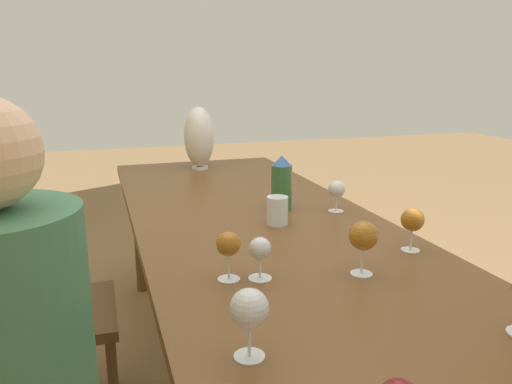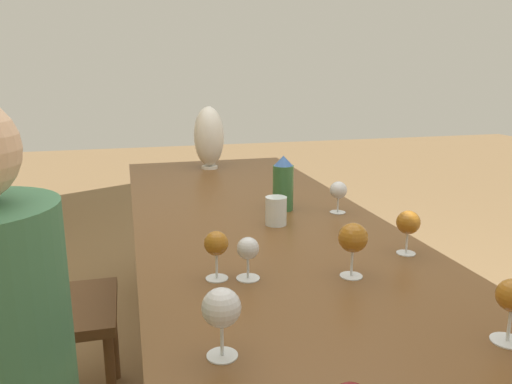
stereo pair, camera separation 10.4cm
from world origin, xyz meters
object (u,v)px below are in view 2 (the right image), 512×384
water_tumbler (276,211)px  vase (209,137)px  wine_glass_5 (216,245)px  wine_glass_1 (353,239)px  wine_glass_3 (221,309)px  water_bottle (283,184)px  person_near (0,381)px  wine_glass_4 (248,250)px  wine_glass_7 (338,191)px  wine_glass_6 (408,223)px  chair_far (33,298)px

water_tumbler → vase: (1.11, 0.06, 0.13)m
wine_glass_5 → water_tumbler: bearing=-34.8°
wine_glass_1 → wine_glass_3: 0.51m
wine_glass_1 → wine_glass_3: (-0.30, 0.42, -0.01)m
wine_glass_5 → water_bottle: bearing=-32.0°
vase → person_near: 1.94m
wine_glass_4 → wine_glass_7: size_ratio=0.94×
wine_glass_3 → wine_glass_6: size_ratio=1.05×
water_tumbler → wine_glass_3: (-0.80, 0.35, 0.05)m
wine_glass_1 → wine_glass_5: (0.08, 0.36, -0.01)m
wine_glass_1 → wine_glass_5: 0.37m
water_bottle → wine_glass_7: (-0.10, -0.20, -0.02)m
wine_glass_6 → chair_far: bearing=65.4°
wine_glass_4 → wine_glass_6: 0.52m
wine_glass_4 → person_near: (-0.22, 0.58, -0.15)m
vase → chair_far: 1.33m
wine_glass_1 → wine_glass_6: bearing=-63.8°
wine_glass_1 → wine_glass_6: size_ratio=1.11×
chair_far → wine_glass_6: bearing=-114.6°
water_bottle → wine_glass_6: bearing=-158.9°
water_bottle → water_tumbler: 0.21m
water_bottle → water_tumbler: water_bottle is taller
water_tumbler → person_near: size_ratio=0.08×
vase → wine_glass_4: 1.57m
water_tumbler → water_bottle: bearing=-24.7°
wine_glass_7 → water_bottle: bearing=64.1°
wine_glass_5 → wine_glass_3: bearing=171.4°
wine_glass_1 → chair_far: size_ratio=0.16×
wine_glass_3 → wine_glass_5: (0.37, -0.06, -0.01)m
water_tumbler → wine_glass_5: (-0.43, 0.30, 0.05)m
water_bottle → wine_glass_6: size_ratio=1.61×
wine_glass_1 → wine_glass_5: bearing=77.9°
wine_glass_3 → water_tumbler: bearing=-23.8°
wine_glass_3 → wine_glass_7: 1.09m
wine_glass_4 → chair_far: bearing=47.9°
vase → wine_glass_4: size_ratio=2.98×
water_bottle → wine_glass_7: water_bottle is taller
water_bottle → wine_glass_3: 1.08m
vase → wine_glass_4: (-1.56, 0.15, -0.10)m
wine_glass_3 → wine_glass_7: bearing=-35.6°
wine_glass_1 → wine_glass_3: bearing=125.4°
vase → wine_glass_6: (-1.50, -0.37, -0.08)m
wine_glass_4 → wine_glass_5: size_ratio=0.87×
wine_glass_3 → wine_glass_4: wine_glass_3 is taller
vase → wine_glass_7: bearing=-161.4°
wine_glass_1 → wine_glass_4: (0.06, 0.28, -0.03)m
vase → water_bottle: bearing=-171.0°
wine_glass_4 → wine_glass_6: size_ratio=0.86×
water_tumbler → wine_glass_5: 0.52m
person_near → wine_glass_4: bearing=-69.5°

